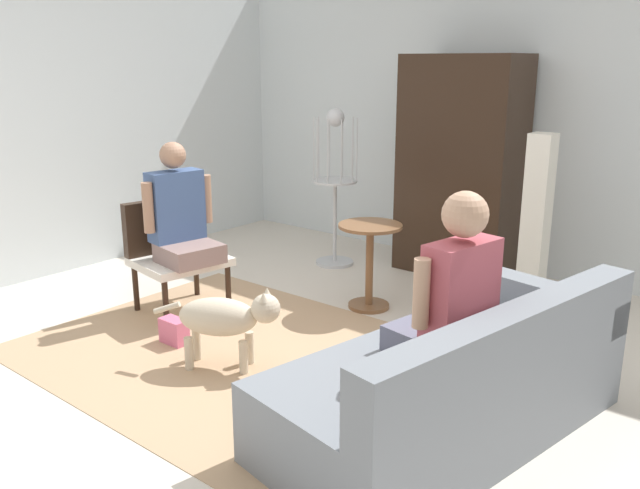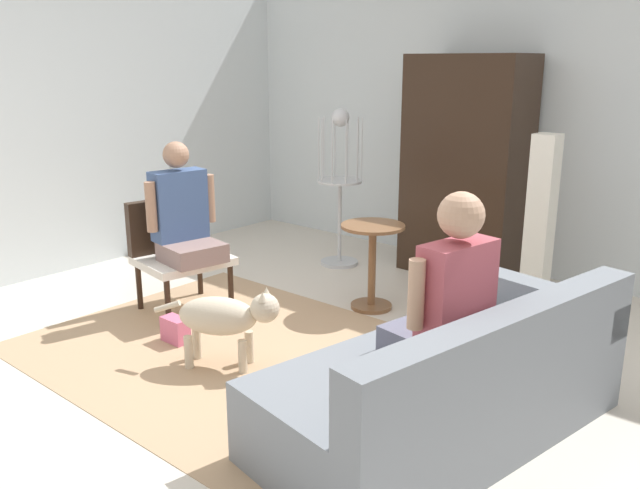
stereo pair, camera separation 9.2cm
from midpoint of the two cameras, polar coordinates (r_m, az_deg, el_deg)
ground_plane at (r=4.43m, az=-2.94°, el=-9.71°), size 6.73×6.73×0.00m
back_wall at (r=6.37m, az=14.91°, el=10.61°), size 6.21×0.12×2.79m
left_wall at (r=6.50m, az=-20.19°, el=10.27°), size 0.12×6.13×2.79m
area_rug at (r=4.44m, az=-5.34°, el=-9.66°), size 3.02×2.17×0.01m
couch at (r=3.54m, az=12.07°, el=-11.80°), size 1.28×2.13×0.79m
armchair at (r=5.26m, az=-11.89°, el=-0.07°), size 0.68×0.73×0.85m
person_on_couch at (r=3.35m, az=11.83°, el=-4.18°), size 0.50×0.57×0.87m
person_on_armchair at (r=5.07m, az=-11.26°, el=2.56°), size 0.52×0.56×0.88m
round_end_table at (r=5.15m, az=5.04°, el=-1.08°), size 0.49×0.49×0.68m
dog at (r=4.21m, az=-7.57°, el=-6.21°), size 0.73×0.48×0.54m
bird_cage_stand at (r=6.19m, az=2.16°, el=5.15°), size 0.42×0.42×1.48m
column_lamp at (r=5.34m, az=18.93°, el=1.63°), size 0.20×0.20×1.37m
armoire_cabinet at (r=6.05m, az=12.94°, el=6.50°), size 1.04×0.56×1.95m
handbag at (r=4.71m, az=-11.84°, el=-7.24°), size 0.20×0.11×0.18m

